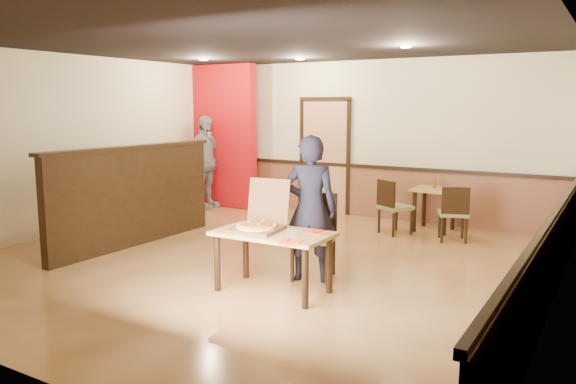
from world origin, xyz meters
name	(u,v)px	position (x,y,z in m)	size (l,w,h in m)	color
floor	(257,261)	(0.00, 0.00, 0.00)	(7.00, 7.00, 0.00)	tan
ceiling	(255,40)	(0.00, 0.00, 2.80)	(7.00, 7.00, 0.00)	black
wall_back	(366,139)	(0.00, 3.50, 1.40)	(7.00, 7.00, 0.00)	#F4EFBF
wall_left	(74,144)	(-3.50, 0.00, 1.40)	(7.00, 7.00, 0.00)	#F4EFBF
wall_right	(561,170)	(3.50, 0.00, 1.40)	(7.00, 7.00, 0.00)	#F4EFBF
wainscot_back	(364,192)	(0.00, 3.47, 0.45)	(7.00, 0.04, 0.90)	brown
chair_rail_back	(364,166)	(0.00, 3.45, 0.92)	(7.00, 0.06, 0.06)	black
wainscot_right	(550,266)	(3.47, 0.00, 0.45)	(0.04, 7.00, 0.90)	brown
chair_rail_right	(552,219)	(3.45, 0.00, 0.92)	(0.06, 7.00, 0.06)	black
back_door	(325,157)	(-0.80, 3.46, 1.05)	(0.90, 0.06, 2.10)	tan
booth_partition	(134,195)	(-2.00, -0.20, 0.74)	(0.20, 3.10, 1.44)	black
red_accent_panel	(220,136)	(-2.90, 3.00, 1.40)	(1.60, 0.20, 2.78)	#B50C12
spot_a	(204,60)	(-2.30, 1.80, 2.78)	(0.14, 0.14, 0.02)	beige
spot_b	(300,59)	(-0.80, 2.50, 2.78)	(0.14, 0.14, 0.02)	beige
spot_c	(406,47)	(1.40, 1.50, 2.78)	(0.14, 0.14, 0.02)	beige
main_table	(273,241)	(0.84, -0.93, 0.56)	(1.26, 0.73, 0.67)	tan
diner_chair	(315,232)	(0.96, -0.20, 0.54)	(0.60, 0.60, 0.98)	olive
side_chair_left	(392,205)	(0.96, 2.35, 0.47)	(0.58, 0.58, 0.87)	olive
side_chair_right	(454,211)	(1.91, 2.35, 0.46)	(0.54, 0.54, 0.84)	olive
side_table	(434,199)	(1.44, 2.96, 0.52)	(0.66, 0.66, 0.69)	tan
diner	(310,209)	(0.98, -0.35, 0.84)	(0.62, 0.40, 1.68)	black
passerby	(205,162)	(-3.00, 2.63, 0.91)	(1.06, 0.44, 1.81)	gray
pizza_box	(259,224)	(0.65, -0.93, 0.74)	(0.56, 0.64, 0.53)	brown
pizza	(256,226)	(0.66, -0.99, 0.72)	(0.44, 0.44, 0.03)	#E8B054
napkin_near	(291,241)	(1.22, -1.21, 0.67)	(0.28, 0.28, 0.01)	#EC3F10
napkin_far	(317,232)	(1.25, -0.71, 0.67)	(0.24, 0.24, 0.01)	#EC3F10
condiment	(434,183)	(1.43, 2.98, 0.77)	(0.06, 0.06, 0.16)	brown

